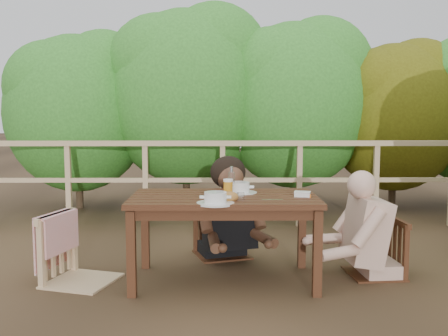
{
  "coord_description": "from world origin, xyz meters",
  "views": [
    {
      "loc": [
        -0.04,
        -4.01,
        1.33
      ],
      "look_at": [
        0.0,
        0.05,
        0.9
      ],
      "focal_mm": 41.61,
      "sensor_mm": 36.0,
      "label": 1
    }
  ],
  "objects_px": {
    "soup_far": "(239,188)",
    "bread_roll": "(230,197)",
    "chair_right": "(375,222)",
    "woman": "(222,179)",
    "diner_right": "(380,189)",
    "butter_tub": "(302,195)",
    "tumbler": "(241,197)",
    "bottle": "(231,181)",
    "chair_far": "(222,206)",
    "table": "(224,240)",
    "beer_glass": "(228,188)",
    "soup_near": "(215,198)",
    "chair_left": "(80,219)"
  },
  "relations": [
    {
      "from": "chair_right",
      "to": "diner_right",
      "type": "distance_m",
      "value": 0.27
    },
    {
      "from": "table",
      "to": "woman",
      "type": "relative_size",
      "value": 1.01
    },
    {
      "from": "table",
      "to": "beer_glass",
      "type": "height_order",
      "value": "beer_glass"
    },
    {
      "from": "chair_far",
      "to": "bottle",
      "type": "xyz_separation_m",
      "value": [
        0.07,
        -0.64,
        0.32
      ]
    },
    {
      "from": "chair_left",
      "to": "chair_right",
      "type": "height_order",
      "value": "chair_left"
    },
    {
      "from": "chair_right",
      "to": "soup_near",
      "type": "distance_m",
      "value": 1.41
    },
    {
      "from": "bread_roll",
      "to": "bottle",
      "type": "bearing_deg",
      "value": 86.11
    },
    {
      "from": "diner_right",
      "to": "soup_far",
      "type": "xyz_separation_m",
      "value": [
        -1.15,
        0.02,
        0.01
      ]
    },
    {
      "from": "bread_roll",
      "to": "soup_far",
      "type": "bearing_deg",
      "value": 77.74
    },
    {
      "from": "chair_left",
      "to": "bottle",
      "type": "xyz_separation_m",
      "value": [
        1.18,
        0.12,
        0.28
      ]
    },
    {
      "from": "woman",
      "to": "bread_roll",
      "type": "xyz_separation_m",
      "value": [
        0.05,
        -0.97,
        -0.01
      ]
    },
    {
      "from": "chair_right",
      "to": "butter_tub",
      "type": "relative_size",
      "value": 7.1
    },
    {
      "from": "woman",
      "to": "soup_far",
      "type": "bearing_deg",
      "value": 85.36
    },
    {
      "from": "chair_left",
      "to": "beer_glass",
      "type": "xyz_separation_m",
      "value": [
        1.16,
        0.01,
        0.24
      ]
    },
    {
      "from": "chair_right",
      "to": "tumbler",
      "type": "distance_m",
      "value": 1.2
    },
    {
      "from": "diner_right",
      "to": "bread_roll",
      "type": "relative_size",
      "value": 10.56
    },
    {
      "from": "soup_far",
      "to": "woman",
      "type": "bearing_deg",
      "value": 102.72
    },
    {
      "from": "tumbler",
      "to": "butter_tub",
      "type": "bearing_deg",
      "value": 17.84
    },
    {
      "from": "woman",
      "to": "soup_far",
      "type": "distance_m",
      "value": 0.61
    },
    {
      "from": "soup_far",
      "to": "tumbler",
      "type": "distance_m",
      "value": 0.37
    },
    {
      "from": "soup_near",
      "to": "beer_glass",
      "type": "xyz_separation_m",
      "value": [
        0.1,
        0.3,
        0.03
      ]
    },
    {
      "from": "table",
      "to": "soup_near",
      "type": "bearing_deg",
      "value": -101.92
    },
    {
      "from": "woman",
      "to": "beer_glass",
      "type": "relative_size",
      "value": 9.9
    },
    {
      "from": "chair_right",
      "to": "woman",
      "type": "distance_m",
      "value": 1.42
    },
    {
      "from": "beer_glass",
      "to": "bottle",
      "type": "bearing_deg",
      "value": 75.03
    },
    {
      "from": "chair_right",
      "to": "bread_roll",
      "type": "height_order",
      "value": "chair_right"
    },
    {
      "from": "chair_far",
      "to": "chair_right",
      "type": "height_order",
      "value": "chair_far"
    },
    {
      "from": "soup_far",
      "to": "bread_roll",
      "type": "bearing_deg",
      "value": -102.26
    },
    {
      "from": "chair_far",
      "to": "butter_tub",
      "type": "bearing_deg",
      "value": -69.05
    },
    {
      "from": "diner_right",
      "to": "butter_tub",
      "type": "relative_size",
      "value": 11.49
    },
    {
      "from": "woman",
      "to": "soup_near",
      "type": "xyz_separation_m",
      "value": [
        -0.05,
        -1.07,
        -0.0
      ]
    },
    {
      "from": "soup_near",
      "to": "chair_left",
      "type": "bearing_deg",
      "value": 164.58
    },
    {
      "from": "table",
      "to": "butter_tub",
      "type": "relative_size",
      "value": 11.7
    },
    {
      "from": "soup_far",
      "to": "butter_tub",
      "type": "height_order",
      "value": "soup_far"
    },
    {
      "from": "chair_far",
      "to": "diner_right",
      "type": "distance_m",
      "value": 1.44
    },
    {
      "from": "soup_near",
      "to": "bottle",
      "type": "bearing_deg",
      "value": 73.06
    },
    {
      "from": "diner_right",
      "to": "tumbler",
      "type": "relative_size",
      "value": 20.56
    },
    {
      "from": "soup_far",
      "to": "tumbler",
      "type": "xyz_separation_m",
      "value": [
        0.0,
        -0.37,
        -0.01
      ]
    },
    {
      "from": "chair_right",
      "to": "diner_right",
      "type": "relative_size",
      "value": 0.62
    },
    {
      "from": "woman",
      "to": "soup_near",
      "type": "distance_m",
      "value": 1.07
    },
    {
      "from": "diner_right",
      "to": "tumbler",
      "type": "distance_m",
      "value": 1.2
    },
    {
      "from": "soup_far",
      "to": "bread_roll",
      "type": "height_order",
      "value": "soup_far"
    },
    {
      "from": "diner_right",
      "to": "soup_near",
      "type": "xyz_separation_m",
      "value": [
        -1.34,
        -0.46,
        0.0
      ]
    },
    {
      "from": "woman",
      "to": "tumbler",
      "type": "bearing_deg",
      "value": 80.6
    },
    {
      "from": "woman",
      "to": "bread_roll",
      "type": "height_order",
      "value": "woman"
    },
    {
      "from": "soup_far",
      "to": "bottle",
      "type": "xyz_separation_m",
      "value": [
        -0.06,
        -0.06,
        0.07
      ]
    },
    {
      "from": "soup_far",
      "to": "butter_tub",
      "type": "bearing_deg",
      "value": -23.55
    },
    {
      "from": "diner_right",
      "to": "bread_roll",
      "type": "height_order",
      "value": "diner_right"
    },
    {
      "from": "table",
      "to": "bottle",
      "type": "bearing_deg",
      "value": 59.67
    },
    {
      "from": "bottle",
      "to": "tumbler",
      "type": "bearing_deg",
      "value": -78.6
    }
  ]
}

